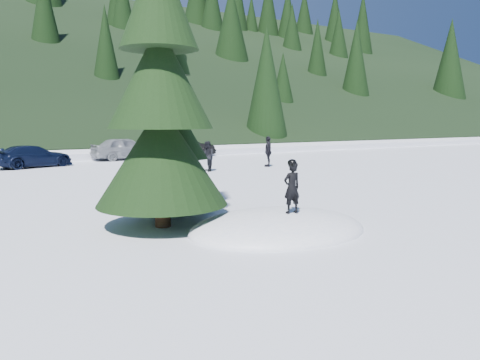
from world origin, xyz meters
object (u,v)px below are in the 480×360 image
spruce_tall (160,91)px  car_4 (125,148)px  spruce_short (176,139)px  child_skier (292,188)px  car_3 (33,156)px  adult_1 (268,151)px  car_5 (186,147)px  adult_0 (208,156)px

spruce_tall → car_4: bearing=75.1°
spruce_short → child_skier: size_ratio=4.54×
spruce_tall → car_4: (5.25, 19.75, -2.57)m
car_3 → car_4: size_ratio=0.96×
spruce_tall → spruce_short: 2.11m
adult_1 → car_4: 10.29m
spruce_short → car_3: (-1.70, 16.07, -1.49)m
spruce_short → child_skier: bearing=-69.7°
spruce_short → child_skier: spruce_short is taller
spruce_tall → car_5: bearing=64.0°
child_skier → adult_0: size_ratio=0.76×
spruce_short → child_skier: 3.95m
adult_1 → car_5: 9.31m
adult_0 → car_4: 9.26m
adult_0 → car_3: (-7.38, 6.86, -0.17)m
child_skier → car_3: (-3.02, 19.64, -0.46)m
car_5 → car_4: bearing=103.3°
child_skier → adult_0: bearing=-106.2°
child_skier → car_5: 23.75m
spruce_short → adult_1: spruce_short is taller
car_3 → spruce_tall: bearing=164.5°
adult_0 → car_3: adult_0 is taller
spruce_short → car_5: size_ratio=1.31×
adult_0 → adult_1: (4.06, 0.44, 0.08)m
spruce_short → adult_1: bearing=44.7°
adult_1 → car_4: size_ratio=0.39×
adult_1 → child_skier: bearing=2.5°
adult_1 → car_3: adult_1 is taller
child_skier → spruce_tall: bearing=-40.5°
spruce_short → car_4: spruce_short is taller
adult_0 → adult_1: bearing=108.5°
child_skier → adult_1: (8.43, 13.23, -0.21)m
adult_1 → car_5: (-0.83, 9.27, -0.18)m
child_skier → car_4: 22.13m
spruce_tall → adult_0: 12.79m
child_skier → adult_1: adult_1 is taller
spruce_tall → adult_1: size_ratio=5.02×
child_skier → car_3: size_ratio=0.28×
spruce_short → adult_0: 10.90m
child_skier → car_5: (7.60, 22.50, -0.39)m
adult_0 → car_5: bearing=173.9°
adult_1 → car_5: adult_1 is taller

